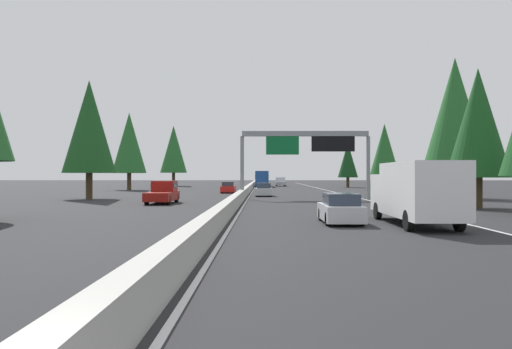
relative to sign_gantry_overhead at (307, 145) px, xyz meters
The scene contains 20 objects.
ground_plane 15.74m from the sign_gantry_overhead, 24.02° to the left, with size 320.00×320.00×0.00m, color #262628.
median_barrier 34.47m from the sign_gantry_overhead, 10.69° to the left, with size 180.00×0.56×0.90m, color #ADAAA3.
shoulder_stripe_right 24.74m from the sign_gantry_overhead, 13.12° to the right, with size 160.00×0.16×0.01m, color silver.
shoulder_stripe_median 24.81m from the sign_gantry_overhead, 13.80° to the left, with size 160.00×0.16×0.01m, color silver.
sign_gantry_overhead is the anchor object (origin of this frame).
sedan_mid_left 25.32m from the sign_gantry_overhead, behind, with size 4.40×1.80×1.47m.
box_truck_mid_right 26.25m from the sign_gantry_overhead, behind, with size 8.50×2.40×2.95m.
sedan_distant_a 9.22m from the sign_gantry_overhead, 31.82° to the left, with size 4.40×1.80×1.47m.
pickup_far_right 57.59m from the sign_gantry_overhead, ahead, with size 5.60×2.00×1.86m.
bus_far_center 51.34m from the sign_gantry_overhead, ahead, with size 11.50×2.55×3.10m.
sedan_far_left 71.63m from the sign_gantry_overhead, ahead, with size 4.40×1.80×1.47m.
oncoming_near 15.35m from the sign_gantry_overhead, 121.08° to the left, with size 5.60×2.00×1.86m.
oncoming_far 19.48m from the sign_gantry_overhead, 27.76° to the left, with size 4.40×1.80×1.47m.
conifer_right_near 17.48m from the sign_gantry_overhead, 141.27° to the right, with size 4.37×4.37×9.94m.
conifer_right_mid 15.43m from the sign_gantry_overhead, 84.04° to the right, with size 6.22×6.22×14.15m.
conifer_right_far 47.58m from the sign_gantry_overhead, 14.17° to the right, with size 3.75×3.75×8.53m.
conifer_right_distant 41.73m from the sign_gantry_overhead, 23.49° to the right, with size 4.91×4.91×11.17m.
conifer_left_near 21.33m from the sign_gantry_overhead, 90.99° to the left, with size 5.11×5.11×11.62m.
conifer_left_mid 38.48m from the sign_gantry_overhead, 40.72° to the left, with size 5.28×5.28×12.01m.
conifer_left_far 62.08m from the sign_gantry_overhead, 21.89° to the left, with size 5.62×5.62×12.76m.
Camera 1 is at (-3.58, -1.72, 2.37)m, focal length 35.96 mm.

